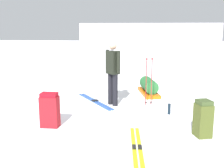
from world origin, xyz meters
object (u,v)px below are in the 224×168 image
object	(u,v)px
gear_sled	(149,87)
thermos_bottle	(169,109)
ski_pair_near	(95,101)
backpack_bright	(50,110)
ski_pair_far	(137,148)
backpack_large_dark	(203,119)
ski_poles_planted_near	(149,79)
skier_standing	(113,70)

from	to	relation	value
gear_sled	thermos_bottle	xyz separation A→B (m)	(0.41, -2.06, -0.09)
ski_pair_near	backpack_bright	distance (m)	2.18
ski_pair_far	ski_pair_near	bearing A→B (deg)	111.67
backpack_large_dark	backpack_bright	xyz separation A→B (m)	(-3.05, 0.25, 0.01)
backpack_bright	gear_sled	world-z (taller)	backpack_bright
ski_poles_planted_near	ski_pair_far	bearing A→B (deg)	-96.04
backpack_bright	ski_poles_planted_near	bearing A→B (deg)	41.91
ski_pair_near	ski_pair_far	world-z (taller)	same
backpack_large_dark	thermos_bottle	bearing A→B (deg)	109.53
thermos_bottle	backpack_bright	bearing A→B (deg)	-157.18
ski_pair_far	skier_standing	bearing A→B (deg)	103.64
ski_poles_planted_near	gear_sled	xyz separation A→B (m)	(0.06, 1.24, -0.48)
gear_sled	ski_poles_planted_near	bearing A→B (deg)	-92.58
skier_standing	backpack_large_dark	world-z (taller)	skier_standing
skier_standing	backpack_bright	distance (m)	2.21
skier_standing	gear_sled	bearing A→B (deg)	53.31
ski_pair_near	ski_poles_planted_near	bearing A→B (deg)	-6.37
skier_standing	ski_pair_near	xyz separation A→B (m)	(-0.53, 0.28, -0.94)
ski_pair_near	gear_sled	xyz separation A→B (m)	(1.54, 1.08, 0.21)
thermos_bottle	backpack_large_dark	bearing A→B (deg)	-70.47
ski_pair_far	thermos_bottle	bearing A→B (deg)	69.24
gear_sled	skier_standing	bearing A→B (deg)	-126.69
backpack_large_dark	thermos_bottle	size ratio (longest dim) A/B	2.74
ski_poles_planted_near	backpack_bright	bearing A→B (deg)	-138.09
backpack_large_dark	ski_poles_planted_near	bearing A→B (deg)	113.57
skier_standing	ski_pair_far	distance (m)	2.94
ski_pair_near	ski_poles_planted_near	distance (m)	1.65
ski_pair_far	ski_poles_planted_near	distance (m)	2.92
ski_pair_near	backpack_large_dark	distance (m)	3.37
ski_pair_near	backpack_large_dark	world-z (taller)	backpack_large_dark
skier_standing	ski_poles_planted_near	size ratio (longest dim) A/B	1.35
ski_poles_planted_near	thermos_bottle	size ratio (longest dim) A/B	4.86
backpack_bright	ski_poles_planted_near	xyz separation A→B (m)	(2.11, 1.90, 0.35)
backpack_large_dark	gear_sled	xyz separation A→B (m)	(-0.88, 3.39, -0.12)
ski_pair_far	ski_poles_planted_near	bearing A→B (deg)	83.96
ski_pair_near	ski_poles_planted_near	size ratio (longest dim) A/B	1.37
skier_standing	gear_sled	xyz separation A→B (m)	(1.01, 1.36, -0.73)
backpack_large_dark	backpack_bright	size ratio (longest dim) A/B	0.98
skier_standing	ski_poles_planted_near	distance (m)	0.99
backpack_large_dark	gear_sled	distance (m)	3.51
backpack_bright	ski_pair_near	bearing A→B (deg)	73.11
ski_pair_near	gear_sled	distance (m)	1.89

